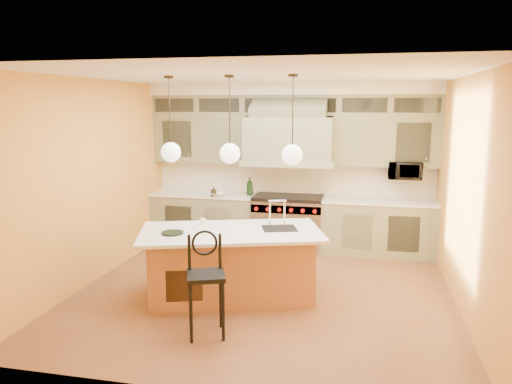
% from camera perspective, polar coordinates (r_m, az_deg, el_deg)
% --- Properties ---
extents(floor, '(5.00, 5.00, 0.00)m').
position_cam_1_polar(floor, '(6.97, 0.94, -11.35)').
color(floor, brown).
rests_on(floor, ground).
extents(ceiling, '(5.00, 5.00, 0.00)m').
position_cam_1_polar(ceiling, '(6.51, 1.01, 13.18)').
color(ceiling, white).
rests_on(ceiling, wall_back).
extents(wall_back, '(5.00, 0.00, 5.00)m').
position_cam_1_polar(wall_back, '(9.03, 4.10, 3.02)').
color(wall_back, gold).
rests_on(wall_back, ground).
extents(wall_front, '(5.00, 0.00, 5.00)m').
position_cam_1_polar(wall_front, '(4.22, -5.75, -4.95)').
color(wall_front, gold).
rests_on(wall_front, ground).
extents(wall_left, '(0.00, 5.00, 5.00)m').
position_cam_1_polar(wall_left, '(7.49, -18.14, 1.13)').
color(wall_left, gold).
rests_on(wall_left, ground).
extents(wall_right, '(0.00, 5.00, 5.00)m').
position_cam_1_polar(wall_right, '(6.58, 22.85, -0.31)').
color(wall_right, gold).
rests_on(wall_right, ground).
extents(back_cabinetry, '(5.00, 0.77, 2.90)m').
position_cam_1_polar(back_cabinetry, '(8.77, 3.85, 2.69)').
color(back_cabinetry, gray).
rests_on(back_cabinetry, floor).
extents(range, '(1.20, 0.74, 0.96)m').
position_cam_1_polar(range, '(8.85, 3.69, -3.46)').
color(range, silver).
rests_on(range, floor).
extents(kitchen_island, '(2.60, 1.90, 1.35)m').
position_cam_1_polar(kitchen_island, '(6.67, -2.84, -8.06)').
color(kitchen_island, '#A5673A').
rests_on(kitchen_island, floor).
extents(counter_stool, '(0.52, 0.52, 1.16)m').
position_cam_1_polar(counter_stool, '(5.59, -5.77, -9.67)').
color(counter_stool, black).
rests_on(counter_stool, floor).
extents(microwave, '(0.54, 0.37, 0.30)m').
position_cam_1_polar(microwave, '(8.72, 16.66, 2.38)').
color(microwave, black).
rests_on(microwave, back_cabinetry).
extents(oil_bottle_a, '(0.13, 0.13, 0.33)m').
position_cam_1_polar(oil_bottle_a, '(8.87, -0.73, 0.67)').
color(oil_bottle_a, black).
rests_on(oil_bottle_a, back_cabinetry).
extents(oil_bottle_b, '(0.09, 0.09, 0.18)m').
position_cam_1_polar(oil_bottle_b, '(8.82, -4.87, 0.07)').
color(oil_bottle_b, black).
rests_on(oil_bottle_b, back_cabinetry).
extents(fruit_bowl, '(0.30, 0.30, 0.07)m').
position_cam_1_polar(fruit_bowl, '(8.80, -4.33, -0.30)').
color(fruit_bowl, white).
rests_on(fruit_bowl, back_cabinetry).
extents(cup, '(0.10, 0.10, 0.08)m').
position_cam_1_polar(cup, '(6.85, -6.07, -3.38)').
color(cup, silver).
rests_on(cup, kitchen_island).
extents(pendant_left, '(0.26, 0.26, 1.11)m').
position_cam_1_polar(pendant_left, '(6.63, -9.71, 4.76)').
color(pendant_left, '#2D2319').
rests_on(pendant_left, ceiling).
extents(pendant_center, '(0.26, 0.26, 1.11)m').
position_cam_1_polar(pendant_center, '(6.37, -3.00, 4.68)').
color(pendant_center, '#2D2319').
rests_on(pendant_center, ceiling).
extents(pendant_right, '(0.26, 0.26, 1.11)m').
position_cam_1_polar(pendant_right, '(6.21, 4.16, 4.54)').
color(pendant_right, '#2D2319').
rests_on(pendant_right, ceiling).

